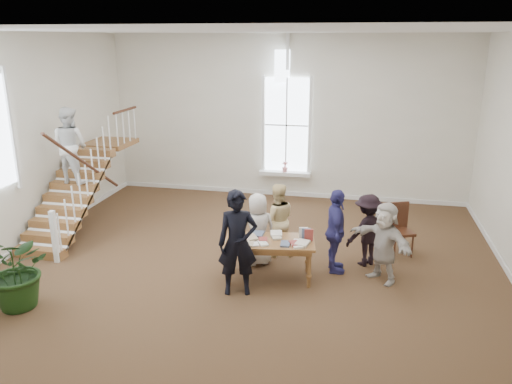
% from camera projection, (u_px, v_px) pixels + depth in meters
% --- Properties ---
extents(ground, '(10.00, 10.00, 0.00)m').
position_uv_depth(ground, '(252.00, 259.00, 10.30)').
color(ground, '#492F1C').
rests_on(ground, ground).
extents(room_shell, '(10.49, 10.00, 10.00)m').
position_uv_depth(room_shell, '(285.00, 183.00, 14.28)').
color(room_shell, beige).
rests_on(room_shell, ground).
extents(staircase, '(1.10, 4.10, 2.92)m').
position_uv_depth(staircase, '(74.00, 164.00, 11.37)').
color(staircase, brown).
rests_on(staircase, ground).
extents(library_table, '(1.76, 1.06, 0.84)m').
position_uv_depth(library_table, '(270.00, 244.00, 9.27)').
color(library_table, brown).
rests_on(library_table, ground).
extents(police_officer, '(0.79, 0.62, 1.90)m').
position_uv_depth(police_officer, '(238.00, 243.00, 8.68)').
color(police_officer, black).
rests_on(police_officer, ground).
extents(elderly_woman, '(0.86, 0.77, 1.47)m').
position_uv_depth(elderly_woman, '(258.00, 229.00, 9.89)').
color(elderly_woman, silver).
rests_on(elderly_woman, ground).
extents(person_yellow, '(0.90, 0.79, 1.55)m').
position_uv_depth(person_yellow, '(277.00, 220.00, 10.29)').
color(person_yellow, beige).
rests_on(person_yellow, ground).
extents(woman_cluster_a, '(0.53, 1.02, 1.66)m').
position_uv_depth(woman_cluster_a, '(336.00, 231.00, 9.53)').
color(woman_cluster_a, navy).
rests_on(woman_cluster_a, ground).
extents(woman_cluster_b, '(1.07, 1.03, 1.47)m').
position_uv_depth(woman_cluster_b, '(367.00, 230.00, 9.86)').
color(woman_cluster_b, black).
rests_on(woman_cluster_b, ground).
extents(woman_cluster_c, '(1.34, 1.32, 1.54)m').
position_uv_depth(woman_cluster_c, '(384.00, 242.00, 9.19)').
color(woman_cluster_c, beige).
rests_on(woman_cluster_c, ground).
extents(floor_plant, '(1.40, 1.27, 1.37)m').
position_uv_depth(floor_plant, '(18.00, 270.00, 8.27)').
color(floor_plant, black).
rests_on(floor_plant, ground).
extents(side_chair, '(0.62, 0.62, 1.10)m').
position_uv_depth(side_chair, '(399.00, 225.00, 10.42)').
color(side_chair, '#331B0E').
rests_on(side_chair, ground).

